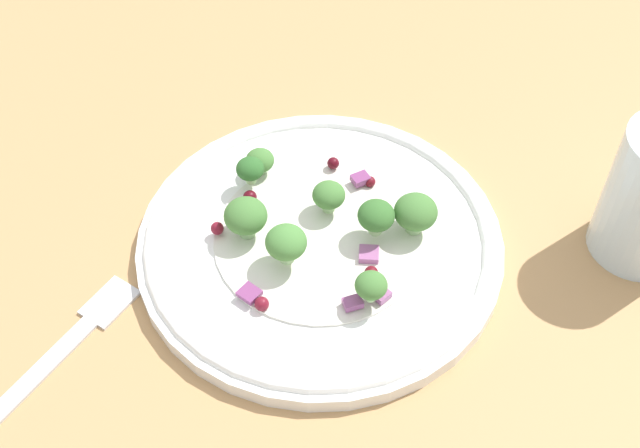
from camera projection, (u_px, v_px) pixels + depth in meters
ground_plane at (323, 291)px, 56.28cm from camera, size 180.00×180.00×2.00cm
plate at (320, 241)px, 56.78cm from camera, size 25.31×25.31×1.70cm
dressing_pool at (320, 237)px, 56.44cm from camera, size 14.68×14.68×0.20cm
broccoli_floret_0 at (285, 247)px, 53.06cm from camera, size 2.75×2.75×2.79cm
broccoli_floret_1 at (416, 213)px, 55.40cm from camera, size 2.99×2.99×3.02cm
broccoli_floret_2 at (376, 216)px, 54.81cm from camera, size 2.53×2.53×2.56cm
broccoli_floret_3 at (246, 217)px, 55.18cm from camera, size 2.97×2.97×3.00cm
broccoli_floret_4 at (371, 286)px, 51.37cm from camera, size 2.10×2.10×2.12cm
broccoli_floret_5 at (250, 169)px, 58.04cm from camera, size 2.01×2.01×2.04cm
broccoli_floret_6 at (329, 196)px, 56.68cm from camera, size 2.31×2.31×2.34cm
broccoli_floret_7 at (260, 161)px, 59.55cm from camera, size 2.10×2.10×2.12cm
cranberry_0 at (217, 228)px, 56.05cm from camera, size 0.91×0.91×0.91cm
cranberry_1 at (262, 304)px, 52.29cm from camera, size 0.96×0.96×0.96cm
cranberry_2 at (333, 163)px, 60.24cm from camera, size 0.89×0.89×0.89cm
cranberry_3 at (250, 197)px, 58.14cm from camera, size 0.99×0.99×0.99cm
cranberry_4 at (370, 182)px, 59.27cm from camera, size 0.80×0.80×0.80cm
cranberry_5 at (370, 278)px, 53.05cm from camera, size 0.93×0.93×0.93cm
onion_bit_0 at (380, 293)px, 52.83cm from camera, size 1.64×1.57×0.50cm
onion_bit_1 at (249, 293)px, 52.80cm from camera, size 1.69×1.65×0.35cm
onion_bit_2 at (360, 179)px, 59.21cm from camera, size 1.58×1.56×0.50cm
onion_bit_3 at (369, 254)px, 55.08cm from camera, size 1.55×1.54×0.56cm
onion_bit_4 at (353, 303)px, 52.25cm from camera, size 1.52×1.41×0.51cm
fork at (40, 371)px, 50.81cm from camera, size 7.74×18.18×0.50cm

